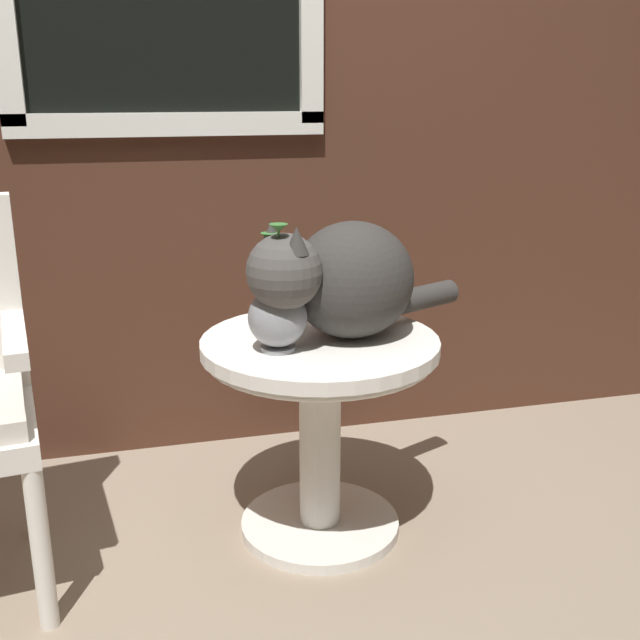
# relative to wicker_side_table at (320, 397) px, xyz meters

# --- Properties ---
(ground_plane) EXTENTS (6.00, 6.00, 0.00)m
(ground_plane) POSITION_rel_wicker_side_table_xyz_m (-0.15, -0.20, -0.40)
(ground_plane) COLOR gray
(back_wall) EXTENTS (4.00, 0.07, 2.60)m
(back_wall) POSITION_rel_wicker_side_table_xyz_m (-0.15, 0.65, 0.91)
(back_wall) COLOR #47281C
(back_wall) RESTS_ON ground_plane
(wicker_side_table) EXTENTS (0.62, 0.62, 0.56)m
(wicker_side_table) POSITION_rel_wicker_side_table_xyz_m (0.00, 0.00, 0.00)
(wicker_side_table) COLOR silver
(wicker_side_table) RESTS_ON ground_plane
(cat) EXTENTS (0.64, 0.41, 0.32)m
(cat) POSITION_rel_wicker_side_table_xyz_m (0.06, -0.01, 0.32)
(cat) COLOR #33302D
(cat) RESTS_ON wicker_side_table
(pewter_vase_with_ivy) EXTENTS (0.15, 0.15, 0.32)m
(pewter_vase_with_ivy) POSITION_rel_wicker_side_table_xyz_m (-0.12, -0.06, 0.26)
(pewter_vase_with_ivy) COLOR gray
(pewter_vase_with_ivy) RESTS_ON wicker_side_table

